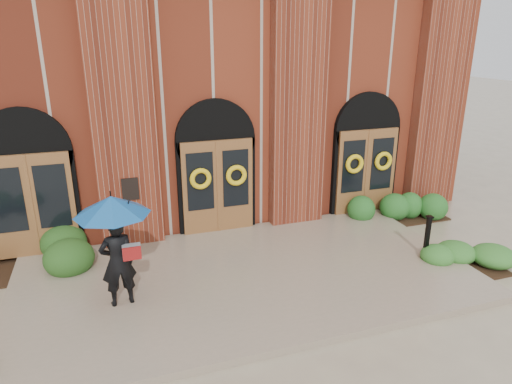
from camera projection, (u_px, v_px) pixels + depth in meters
name	position (u px, v px, depth m)	size (l,w,h in m)	color
ground	(250.00, 283.00, 10.10)	(90.00, 90.00, 0.00)	tan
landing	(248.00, 277.00, 10.21)	(10.00, 5.30, 0.15)	gray
church_building	(176.00, 84.00, 16.84)	(16.20, 12.53, 7.00)	maroon
man_with_umbrella	(115.00, 230.00, 8.56)	(1.60, 1.60, 2.26)	black
metal_post	(427.00, 236.00, 10.80)	(0.15, 0.15, 1.05)	black
hedge_wall_left	(3.00, 258.00, 10.37)	(3.13, 1.25, 0.80)	#214617
hedge_wall_right	(393.00, 207.00, 13.53)	(2.90, 1.16, 0.74)	#20551E
hedge_front_right	(469.00, 259.00, 10.68)	(1.34, 1.15, 0.47)	#2D6223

